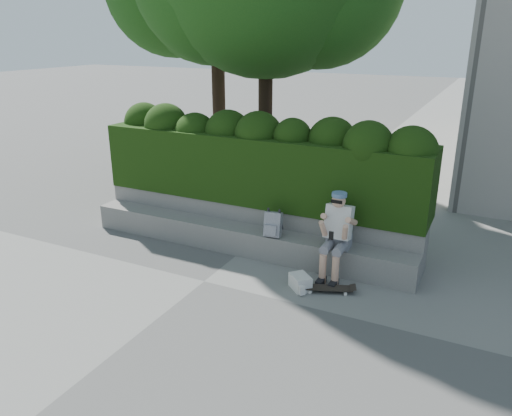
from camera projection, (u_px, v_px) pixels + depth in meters
The scene contains 8 objects.
ground at pixel (204, 281), 7.72m from camera, with size 80.00×80.00×0.00m, color slate.
bench_ledge at pixel (242, 239), 8.70m from camera, with size 6.00×0.45×0.45m, color gray.
planter_wall at pixel (254, 223), 9.05m from camera, with size 6.00×0.50×0.75m, color gray.
hedge at pixel (260, 168), 8.91m from camera, with size 6.00×1.00×1.20m, color black.
person at pixel (337, 232), 7.63m from camera, with size 0.40×0.76×1.38m.
skateboard at pixel (328, 288), 7.38m from camera, with size 0.76×0.44×0.08m.
backpack_plaid at pixel (273, 224), 8.20m from camera, with size 0.28×0.15×0.41m, color #A1A0A5.
backpack_ground at pixel (300, 282), 7.46m from camera, with size 0.34×0.24×0.22m, color silver.
Camera 1 is at (3.78, -5.82, 3.65)m, focal length 35.00 mm.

